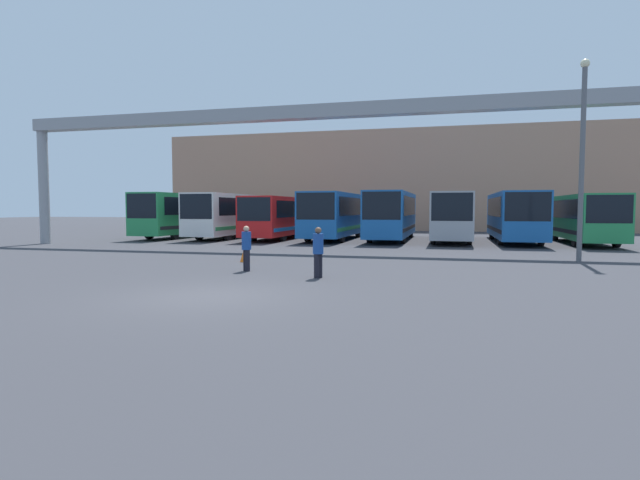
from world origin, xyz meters
TOP-DOWN VIEW (x-y plane):
  - ground_plane at (0.00, 0.00)m, footprint 200.00×200.00m
  - building_backdrop at (0.00, 44.28)m, footprint 47.77×12.00m
  - overhead_gantry at (0.00, 14.54)m, footprint 37.78×0.80m
  - bus_slot_0 at (-13.94, 23.29)m, footprint 2.43×11.03m
  - bus_slot_1 at (-9.95, 23.26)m, footprint 2.49×10.98m
  - bus_slot_2 at (-5.97, 23.51)m, footprint 2.45×11.47m
  - bus_slot_3 at (-1.99, 23.11)m, footprint 2.62×10.67m
  - bus_slot_4 at (1.99, 23.49)m, footprint 2.48×11.43m
  - bus_slot_5 at (5.97, 23.11)m, footprint 2.50×10.67m
  - bus_slot_6 at (9.95, 23.50)m, footprint 2.60×11.45m
  - bus_slot_7 at (13.94, 22.95)m, footprint 2.45×10.36m
  - pedestrian_far_center at (-1.03, 4.94)m, footprint 0.33×0.33m
  - pedestrian_near_right at (1.84, 3.90)m, footprint 0.33×0.33m
  - traffic_cone at (-2.30, 7.76)m, footprint 0.40×0.40m
  - lamp_post at (11.05, 11.28)m, footprint 0.36×0.36m

SIDE VIEW (x-z plane):
  - ground_plane at x=0.00m, z-range 0.00..0.00m
  - traffic_cone at x=-2.30m, z-range 0.00..0.63m
  - pedestrian_far_center at x=-1.03m, z-range 0.05..1.64m
  - pedestrian_near_right at x=1.84m, z-range 0.05..1.66m
  - bus_slot_2 at x=-5.97m, z-range 0.23..3.24m
  - bus_slot_7 at x=13.94m, z-range 0.23..3.25m
  - bus_slot_5 at x=5.97m, z-range 0.24..3.43m
  - bus_slot_6 at x=9.95m, z-range 0.24..3.44m
  - bus_slot_1 at x=-9.95m, z-range 0.24..3.49m
  - bus_slot_3 at x=-1.99m, z-range 0.25..3.50m
  - bus_slot_4 at x=1.99m, z-range 0.25..3.53m
  - bus_slot_0 at x=-13.94m, z-range 0.25..3.54m
  - lamp_post at x=11.05m, z-range 0.36..8.58m
  - building_backdrop at x=0.00m, z-range 0.00..10.06m
  - overhead_gantry at x=0.00m, z-range 2.74..10.39m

